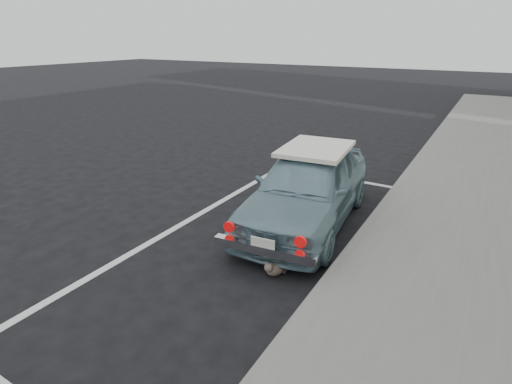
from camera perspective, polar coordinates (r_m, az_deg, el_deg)
ground at (r=4.70m, az=-26.27°, el=-20.21°), size 80.00×80.00×0.00m
sidewalk at (r=4.66m, az=24.38°, el=-19.07°), size 2.80×40.00×0.15m
pline_front at (r=9.11m, az=11.35°, el=2.06°), size 3.00×0.12×0.01m
pline_side at (r=6.91m, az=-10.01°, el=-4.24°), size 0.12×7.00×0.01m
retro_coupe at (r=6.64m, az=7.38°, el=0.81°), size 1.88×3.85×1.26m
cat at (r=5.36m, az=2.77°, el=-10.69°), size 0.28×0.44×0.24m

